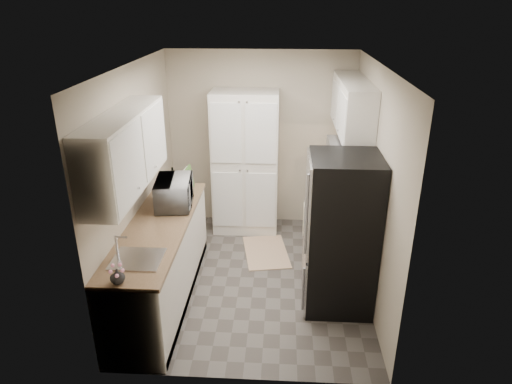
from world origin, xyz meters
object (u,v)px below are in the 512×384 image
(electric_range, at_px, (334,230))
(refrigerator, at_px, (341,234))
(toaster_oven, at_px, (328,163))
(microwave, at_px, (174,193))
(pantry_cabinet, at_px, (245,163))
(wine_bottle, at_px, (173,181))

(electric_range, distance_m, refrigerator, 0.88)
(refrigerator, distance_m, toaster_oven, 1.67)
(microwave, bearing_deg, pantry_cabinet, -35.97)
(pantry_cabinet, height_order, microwave, pantry_cabinet)
(toaster_oven, bearing_deg, microwave, -141.14)
(refrigerator, bearing_deg, pantry_cabinet, 123.46)
(pantry_cabinet, distance_m, microwave, 1.46)
(microwave, bearing_deg, electric_range, -86.34)
(refrigerator, height_order, microwave, refrigerator)
(electric_range, xyz_separation_m, toaster_oven, (-0.04, 0.86, 0.56))
(pantry_cabinet, height_order, refrigerator, pantry_cabinet)
(refrigerator, bearing_deg, wine_bottle, 156.54)
(electric_range, relative_size, toaster_oven, 2.68)
(electric_range, xyz_separation_m, microwave, (-1.88, -0.35, 0.60))
(pantry_cabinet, relative_size, refrigerator, 1.18)
(electric_range, bearing_deg, microwave, -169.50)
(microwave, bearing_deg, wine_bottle, 7.93)
(pantry_cabinet, relative_size, microwave, 3.45)
(pantry_cabinet, distance_m, toaster_oven, 1.13)
(wine_bottle, distance_m, toaster_oven, 2.11)
(pantry_cabinet, relative_size, electric_range, 1.77)
(wine_bottle, xyz_separation_m, toaster_oven, (1.95, 0.81, -0.02))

